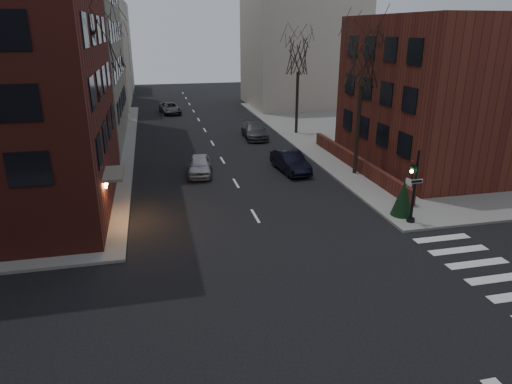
{
  "coord_description": "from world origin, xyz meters",
  "views": [
    {
      "loc": [
        -5.32,
        -11.38,
        10.06
      ],
      "look_at": [
        -0.3,
        10.51,
        2.0
      ],
      "focal_mm": 32.0,
      "sensor_mm": 36.0,
      "label": 1
    }
  ],
  "objects_px": {
    "car_lane_far": "(170,108)",
    "car_lane_gray": "(255,130)",
    "tree_right_b": "(298,56)",
    "evergreen_shrub": "(403,198)",
    "tree_left_c": "(112,49)",
    "parked_sedan": "(290,162)",
    "streetlamp_near": "(110,117)",
    "traffic_signal": "(413,191)",
    "streetlamp_far": "(123,85)",
    "car_lane_silver": "(200,165)",
    "sandwich_board": "(411,185)",
    "tree_left_b": "(98,45)",
    "tree_right_a": "(363,61)",
    "tree_left_a": "(77,62)"
  },
  "relations": [
    {
      "from": "tree_left_b",
      "to": "parked_sedan",
      "type": "bearing_deg",
      "value": -25.07
    },
    {
      "from": "parked_sedan",
      "to": "sandwich_board",
      "type": "distance_m",
      "value": 8.89
    },
    {
      "from": "streetlamp_far",
      "to": "parked_sedan",
      "type": "relative_size",
      "value": 1.35
    },
    {
      "from": "tree_right_b",
      "to": "parked_sedan",
      "type": "relative_size",
      "value": 1.97
    },
    {
      "from": "streetlamp_near",
      "to": "streetlamp_far",
      "type": "distance_m",
      "value": 20.0
    },
    {
      "from": "tree_right_a",
      "to": "car_lane_gray",
      "type": "distance_m",
      "value": 15.73
    },
    {
      "from": "traffic_signal",
      "to": "streetlamp_near",
      "type": "distance_m",
      "value": 20.86
    },
    {
      "from": "car_lane_gray",
      "to": "sandwich_board",
      "type": "bearing_deg",
      "value": -67.98
    },
    {
      "from": "tree_left_b",
      "to": "tree_left_c",
      "type": "distance_m",
      "value": 14.03
    },
    {
      "from": "car_lane_gray",
      "to": "tree_right_a",
      "type": "bearing_deg",
      "value": -68.26
    },
    {
      "from": "tree_right_b",
      "to": "tree_left_a",
      "type": "bearing_deg",
      "value": -134.36
    },
    {
      "from": "car_lane_silver",
      "to": "car_lane_gray",
      "type": "relative_size",
      "value": 0.8
    },
    {
      "from": "tree_left_a",
      "to": "tree_left_b",
      "type": "xyz_separation_m",
      "value": [
        0.0,
        12.0,
        0.44
      ]
    },
    {
      "from": "evergreen_shrub",
      "to": "tree_right_a",
      "type": "bearing_deg",
      "value": 84.34
    },
    {
      "from": "tree_left_b",
      "to": "tree_right_a",
      "type": "bearing_deg",
      "value": -24.44
    },
    {
      "from": "tree_right_a",
      "to": "car_lane_silver",
      "type": "relative_size",
      "value": 2.36
    },
    {
      "from": "tree_left_a",
      "to": "tree_right_b",
      "type": "height_order",
      "value": "tree_left_a"
    },
    {
      "from": "tree_left_a",
      "to": "streetlamp_near",
      "type": "bearing_deg",
      "value": 85.71
    },
    {
      "from": "tree_right_a",
      "to": "sandwich_board",
      "type": "relative_size",
      "value": 10.59
    },
    {
      "from": "car_lane_far",
      "to": "sandwich_board",
      "type": "height_order",
      "value": "car_lane_far"
    },
    {
      "from": "tree_left_b",
      "to": "tree_right_a",
      "type": "relative_size",
      "value": 1.11
    },
    {
      "from": "parked_sedan",
      "to": "car_lane_far",
      "type": "bearing_deg",
      "value": 99.89
    },
    {
      "from": "streetlamp_far",
      "to": "parked_sedan",
      "type": "xyz_separation_m",
      "value": [
        12.65,
        -22.2,
        -3.47
      ]
    },
    {
      "from": "traffic_signal",
      "to": "tree_left_b",
      "type": "bearing_deg",
      "value": 134.54
    },
    {
      "from": "tree_right_a",
      "to": "evergreen_shrub",
      "type": "xyz_separation_m",
      "value": [
        -0.8,
        -8.02,
        -6.85
      ]
    },
    {
      "from": "car_lane_silver",
      "to": "parked_sedan",
      "type": "bearing_deg",
      "value": 0.47
    },
    {
      "from": "tree_right_b",
      "to": "streetlamp_near",
      "type": "relative_size",
      "value": 1.46
    },
    {
      "from": "sandwich_board",
      "to": "traffic_signal",
      "type": "bearing_deg",
      "value": -138.26
    },
    {
      "from": "tree_left_c",
      "to": "evergreen_shrub",
      "type": "distance_m",
      "value": 35.08
    },
    {
      "from": "tree_left_c",
      "to": "car_lane_far",
      "type": "distance_m",
      "value": 11.62
    },
    {
      "from": "tree_right_b",
      "to": "evergreen_shrub",
      "type": "relative_size",
      "value": 4.48
    },
    {
      "from": "tree_right_b",
      "to": "evergreen_shrub",
      "type": "xyz_separation_m",
      "value": [
        -0.8,
        -22.02,
        -6.41
      ]
    },
    {
      "from": "car_lane_far",
      "to": "car_lane_gray",
      "type": "bearing_deg",
      "value": -72.44
    },
    {
      "from": "tree_left_c",
      "to": "parked_sedan",
      "type": "height_order",
      "value": "tree_left_c"
    },
    {
      "from": "streetlamp_far",
      "to": "sandwich_board",
      "type": "height_order",
      "value": "streetlamp_far"
    },
    {
      "from": "tree_left_a",
      "to": "car_lane_far",
      "type": "xyz_separation_m",
      "value": [
        5.78,
        32.89,
        -7.8
      ]
    },
    {
      "from": "traffic_signal",
      "to": "tree_left_c",
      "type": "height_order",
      "value": "tree_left_c"
    },
    {
      "from": "traffic_signal",
      "to": "streetlamp_far",
      "type": "relative_size",
      "value": 0.64
    },
    {
      "from": "streetlamp_far",
      "to": "parked_sedan",
      "type": "bearing_deg",
      "value": -60.33
    },
    {
      "from": "parked_sedan",
      "to": "car_lane_far",
      "type": "height_order",
      "value": "parked_sedan"
    },
    {
      "from": "tree_left_a",
      "to": "car_lane_gray",
      "type": "bearing_deg",
      "value": 52.7
    },
    {
      "from": "parked_sedan",
      "to": "car_lane_gray",
      "type": "height_order",
      "value": "parked_sedan"
    },
    {
      "from": "tree_right_a",
      "to": "evergreen_shrub",
      "type": "height_order",
      "value": "tree_right_a"
    },
    {
      "from": "sandwich_board",
      "to": "car_lane_silver",
      "type": "bearing_deg",
      "value": 132.59
    },
    {
      "from": "tree_left_c",
      "to": "streetlamp_far",
      "type": "bearing_deg",
      "value": 73.3
    },
    {
      "from": "tree_left_b",
      "to": "streetlamp_far",
      "type": "bearing_deg",
      "value": 87.85
    },
    {
      "from": "tree_right_a",
      "to": "car_lane_far",
      "type": "bearing_deg",
      "value": 112.25
    },
    {
      "from": "streetlamp_near",
      "to": "tree_left_b",
      "type": "bearing_deg",
      "value": 98.53
    },
    {
      "from": "tree_left_c",
      "to": "sandwich_board",
      "type": "bearing_deg",
      "value": -54.14
    },
    {
      "from": "tree_left_c",
      "to": "streetlamp_far",
      "type": "xyz_separation_m",
      "value": [
        0.6,
        2.0,
        -3.79
      ]
    }
  ]
}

